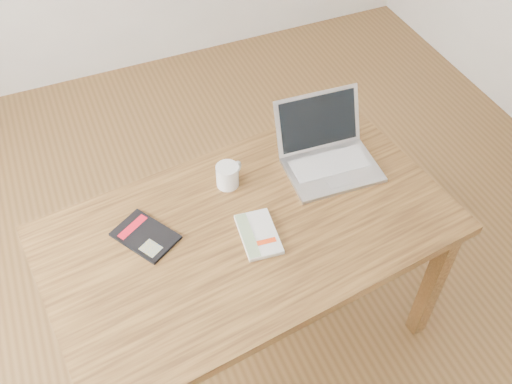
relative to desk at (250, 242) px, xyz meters
name	(u,v)px	position (x,y,z in m)	size (l,w,h in m)	color
room	(223,49)	(0.00, 0.20, 0.69)	(4.04, 4.04, 2.70)	brown
desk	(250,242)	(0.00, 0.00, 0.00)	(1.52, 0.98, 0.75)	brown
white_guidebook	(259,234)	(0.01, -0.05, 0.10)	(0.15, 0.21, 0.02)	beige
black_guidebook	(145,236)	(-0.35, 0.10, 0.10)	(0.23, 0.26, 0.01)	black
laptop	(327,152)	(0.40, 0.19, 0.14)	(0.37, 0.35, 0.23)	silver
coffee_mug	(228,175)	(0.01, 0.22, 0.14)	(0.11, 0.09, 0.09)	white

